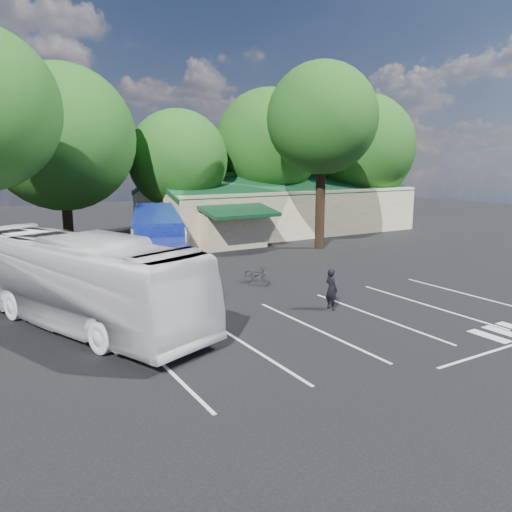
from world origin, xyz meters
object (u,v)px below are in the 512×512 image
semi_truck (158,245)px  silver_sedan (284,231)px  woman (331,289)px  bicycle (257,275)px  tour_bus (76,279)px

semi_truck → silver_sedan: bearing=53.1°
woman → silver_sedan: woman is taller
semi_truck → bicycle: 5.48m
woman → tour_bus: (-10.04, 3.72, 0.92)m
tour_bus → silver_sedan: 24.59m
semi_truck → tour_bus: (-4.96, -4.26, -0.36)m
woman → semi_truck: bearing=30.0°
woman → silver_sedan: (9.79, 18.21, -0.30)m
semi_truck → tour_bus: semi_truck is taller
woman → bicycle: 5.70m
tour_bus → silver_sedan: bearing=15.2°
bicycle → silver_sedan: bearing=37.6°
bicycle → woman: bearing=-99.2°
bicycle → tour_bus: size_ratio=0.14×
semi_truck → silver_sedan: size_ratio=4.81×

